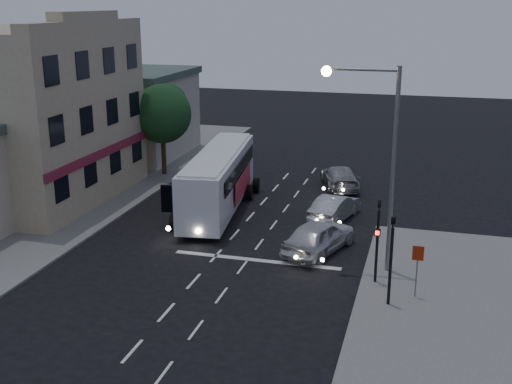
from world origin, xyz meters
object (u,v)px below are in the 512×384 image
(traffic_signal_side, at_px, (392,250))
(car_sedan_a, at_px, (335,208))
(streetlight, at_px, (379,146))
(street_tree, at_px, (162,111))
(regulatory_sign, at_px, (417,263))
(tour_bus, at_px, (219,179))
(car_suv, at_px, (319,236))
(traffic_signal_main, at_px, (378,231))
(car_sedan_b, at_px, (340,177))

(traffic_signal_side, bearing_deg, car_sedan_a, 110.18)
(streetlight, height_order, street_tree, streetlight)
(traffic_signal_side, bearing_deg, regulatory_sign, 43.92)
(tour_bus, xyz_separation_m, car_suv, (6.74, -4.99, -1.05))
(traffic_signal_side, relative_size, regulatory_sign, 1.86)
(car_suv, relative_size, traffic_signal_main, 1.16)
(tour_bus, bearing_deg, traffic_signal_side, -50.91)
(traffic_signal_main, xyz_separation_m, traffic_signal_side, (0.70, -1.98, 0.00))
(traffic_signal_side, distance_m, streetlight, 4.84)
(traffic_signal_main, height_order, street_tree, street_tree)
(car_suv, distance_m, car_sedan_b, 11.35)
(car_sedan_b, relative_size, traffic_signal_main, 1.21)
(tour_bus, relative_size, streetlight, 1.27)
(tour_bus, height_order, regulatory_sign, tour_bus)
(tour_bus, relative_size, car_sedan_a, 2.69)
(car_suv, xyz_separation_m, car_sedan_b, (-0.64, 11.33, -0.09))
(regulatory_sign, bearing_deg, street_tree, 138.92)
(car_sedan_a, relative_size, traffic_signal_side, 1.04)
(streetlight, bearing_deg, car_sedan_a, 112.41)
(car_sedan_b, xyz_separation_m, regulatory_sign, (5.31, -15.37, 0.88))
(regulatory_sign, distance_m, streetlight, 5.18)
(traffic_signal_main, relative_size, street_tree, 0.66)
(tour_bus, relative_size, street_tree, 1.85)
(tour_bus, xyz_separation_m, traffic_signal_main, (9.71, -8.01, 0.56))
(car_sedan_a, height_order, traffic_signal_main, traffic_signal_main)
(car_sedan_b, bearing_deg, streetlight, 86.97)
(tour_bus, distance_m, street_tree, 9.11)
(streetlight, bearing_deg, regulatory_sign, -51.25)
(car_sedan_b, xyz_separation_m, street_tree, (-12.19, -0.11, 3.78))
(streetlight, bearing_deg, car_suv, 149.53)
(street_tree, bearing_deg, traffic_signal_side, -44.50)
(car_sedan_b, distance_m, traffic_signal_side, 16.98)
(tour_bus, height_order, street_tree, street_tree)
(car_suv, distance_m, traffic_signal_main, 4.54)
(car_sedan_b, xyz_separation_m, traffic_signal_side, (4.31, -16.33, 1.70))
(street_tree, bearing_deg, streetlight, -39.51)
(tour_bus, xyz_separation_m, car_sedan_a, (6.75, -0.03, -1.16))
(regulatory_sign, xyz_separation_m, street_tree, (-17.51, 15.26, 2.90))
(tour_bus, relative_size, regulatory_sign, 5.21)
(regulatory_sign, bearing_deg, car_sedan_a, 117.39)
(car_sedan_a, xyz_separation_m, traffic_signal_main, (2.96, -7.98, 1.72))
(car_sedan_a, distance_m, regulatory_sign, 10.17)
(traffic_signal_main, distance_m, regulatory_sign, 2.14)
(traffic_signal_side, height_order, street_tree, street_tree)
(car_sedan_b, bearing_deg, car_sedan_a, 78.28)
(traffic_signal_main, bearing_deg, tour_bus, 140.49)
(tour_bus, bearing_deg, car_sedan_a, -7.38)
(regulatory_sign, distance_m, street_tree, 23.40)
(regulatory_sign, bearing_deg, car_sedan_b, 109.07)
(car_sedan_a, xyz_separation_m, streetlight, (2.70, -6.56, 5.03))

